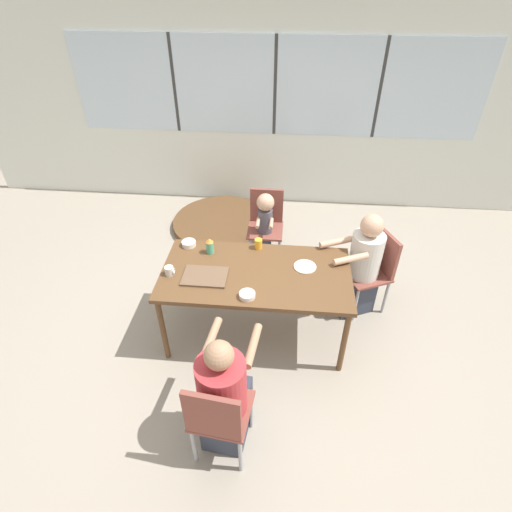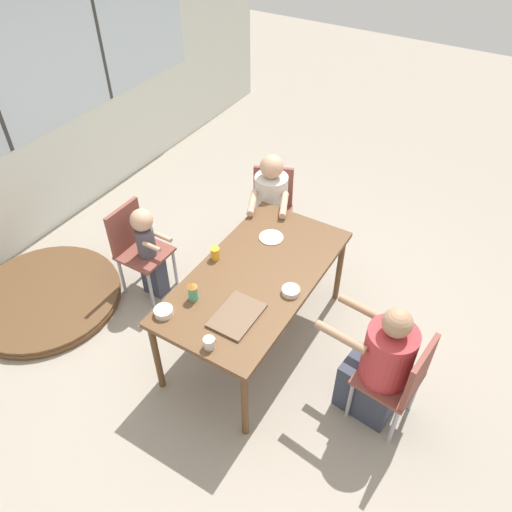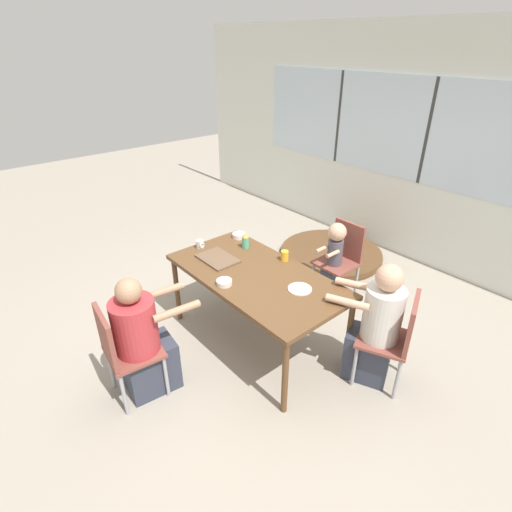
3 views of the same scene
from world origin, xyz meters
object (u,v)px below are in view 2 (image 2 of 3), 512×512
(person_woman_green_shirt, at_px, (270,214))
(person_man_blue_shirt, at_px, (378,368))
(chair_for_woman_green_shirt, at_px, (272,203))
(chair_for_toddler, at_px, (136,243))
(coffee_mug, at_px, (209,343))
(sippy_cup, at_px, (193,291))
(folded_table_stack, at_px, (46,298))
(chair_for_man_blue_shirt, at_px, (402,378))
(person_toddler, at_px, (149,251))
(bowl_cereal, at_px, (291,291))
(bowl_white_shallow, at_px, (164,312))
(juice_glass, at_px, (215,253))

(person_woman_green_shirt, xyz_separation_m, person_man_blue_shirt, (-1.11, -1.50, -0.03))
(chair_for_woman_green_shirt, xyz_separation_m, chair_for_toddler, (-1.13, 0.74, 0.00))
(coffee_mug, relative_size, sippy_cup, 0.53)
(folded_table_stack, bearing_deg, chair_for_man_blue_shirt, -81.13)
(person_toddler, distance_m, coffee_mug, 1.44)
(chair_for_man_blue_shirt, height_order, bowl_cereal, chair_for_man_blue_shirt)
(person_toddler, height_order, bowl_white_shallow, person_toddler)
(chair_for_toddler, xyz_separation_m, person_woman_green_shirt, (0.98, -0.81, -0.01))
(chair_for_woman_green_shirt, height_order, sippy_cup, sippy_cup)
(chair_for_toddler, height_order, sippy_cup, sippy_cup)
(chair_for_man_blue_shirt, bearing_deg, person_woman_green_shirt, 62.63)
(chair_for_woman_green_shirt, distance_m, chair_for_toddler, 1.35)
(person_woman_green_shirt, distance_m, sippy_cup, 1.48)
(chair_for_toddler, height_order, bowl_white_shallow, chair_for_toddler)
(person_toddler, relative_size, bowl_white_shallow, 6.92)
(person_woman_green_shirt, xyz_separation_m, folded_table_stack, (-1.61, 1.42, -0.46))
(chair_for_man_blue_shirt, bearing_deg, coffee_mug, 124.31)
(person_toddler, relative_size, folded_table_stack, 0.68)
(coffee_mug, relative_size, bowl_white_shallow, 0.63)
(juice_glass, height_order, bowl_cereal, juice_glass)
(chair_for_toddler, relative_size, bowl_white_shallow, 6.51)
(sippy_cup, distance_m, bowl_cereal, 0.70)
(person_man_blue_shirt, relative_size, bowl_cereal, 8.15)
(chair_for_man_blue_shirt, relative_size, juice_glass, 8.76)
(person_woman_green_shirt, relative_size, coffee_mug, 13.31)
(person_toddler, xyz_separation_m, juice_glass, (-0.01, -0.73, 0.32))
(sippy_cup, bearing_deg, folded_table_stack, 96.28)
(bowl_white_shallow, xyz_separation_m, folded_table_stack, (0.05, 1.52, -0.73))
(coffee_mug, bearing_deg, bowl_white_shallow, 81.14)
(person_toddler, distance_m, bowl_white_shallow, 1.06)
(chair_for_toddler, bearing_deg, chair_for_woman_green_shirt, 147.04)
(coffee_mug, bearing_deg, person_woman_green_shirt, 17.11)
(chair_for_woman_green_shirt, xyz_separation_m, person_woman_green_shirt, (-0.15, -0.07, -0.01))
(sippy_cup, relative_size, juice_glass, 1.60)
(chair_for_woman_green_shirt, distance_m, chair_for_man_blue_shirt, 2.16)
(person_man_blue_shirt, height_order, folded_table_stack, person_man_blue_shirt)
(person_man_blue_shirt, distance_m, person_toddler, 2.16)
(chair_for_woman_green_shirt, xyz_separation_m, bowl_white_shallow, (-1.81, -0.16, 0.26))
(person_man_blue_shirt, height_order, coffee_mug, person_man_blue_shirt)
(chair_for_woman_green_shirt, distance_m, bowl_cereal, 1.46)
(chair_for_man_blue_shirt, distance_m, person_man_blue_shirt, 0.17)
(sippy_cup, xyz_separation_m, bowl_white_shallow, (-0.22, 0.09, -0.06))
(juice_glass, relative_size, folded_table_stack, 0.07)
(sippy_cup, bearing_deg, person_toddler, 61.76)
(juice_glass, height_order, folded_table_stack, juice_glass)
(chair_for_man_blue_shirt, bearing_deg, chair_for_woman_green_shirt, 60.29)
(person_man_blue_shirt, xyz_separation_m, folded_table_stack, (-0.50, 2.93, -0.43))
(chair_for_woman_green_shirt, relative_size, person_woman_green_shirt, 0.77)
(chair_for_man_blue_shirt, bearing_deg, bowl_white_shallow, 115.26)
(chair_for_woman_green_shirt, relative_size, person_man_blue_shirt, 0.80)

